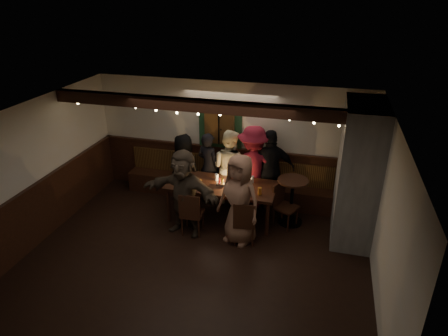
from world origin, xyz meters
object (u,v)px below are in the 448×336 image
(dining_table, at_px, (221,187))
(high_top, at_px, (292,196))
(chair_near_left, at_px, (191,212))
(person_e, at_px, (270,170))
(person_g, at_px, (239,200))
(person_a, at_px, (184,167))
(chair_end, at_px, (282,202))
(person_b, at_px, (209,167))
(person_f, at_px, (184,193))
(person_d, at_px, (253,167))
(chair_near_right, at_px, (244,221))
(person_c, at_px, (229,167))

(dining_table, distance_m, high_top, 1.41)
(chair_near_left, xyz_separation_m, person_e, (1.27, 1.45, 0.37))
(dining_table, distance_m, person_g, 0.87)
(chair_near_left, relative_size, person_a, 0.60)
(chair_end, xyz_separation_m, high_top, (0.17, 0.13, 0.10))
(person_b, distance_m, person_f, 1.39)
(chair_end, distance_m, person_e, 0.83)
(person_g, bearing_deg, person_d, 110.42)
(chair_near_left, xyz_separation_m, high_top, (1.79, 0.93, 0.11))
(person_f, height_order, person_g, person_g)
(chair_near_right, height_order, person_g, person_g)
(person_b, bearing_deg, high_top, -173.28)
(high_top, xyz_separation_m, person_g, (-0.87, -0.87, 0.26))
(high_top, height_order, person_e, person_e)
(chair_near_right, height_order, person_b, person_b)
(chair_end, bearing_deg, person_b, 158.85)
(chair_end, relative_size, high_top, 0.95)
(person_c, xyz_separation_m, person_f, (-0.53, -1.38, 0.02))
(person_c, height_order, person_g, person_g)
(chair_end, xyz_separation_m, person_b, (-1.72, 0.66, 0.27))
(high_top, relative_size, person_e, 0.55)
(person_e, height_order, person_f, person_e)
(chair_near_left, distance_m, person_e, 1.96)
(dining_table, xyz_separation_m, chair_near_left, (-0.40, -0.72, -0.21))
(chair_near_right, xyz_separation_m, person_b, (-1.14, 1.50, 0.28))
(chair_near_left, height_order, person_e, person_e)
(chair_near_right, distance_m, person_d, 1.50)
(dining_table, relative_size, person_c, 1.30)
(chair_near_left, height_order, chair_near_right, chair_near_left)
(dining_table, height_order, person_c, person_c)
(dining_table, distance_m, chair_near_left, 0.85)
(dining_table, xyz_separation_m, person_a, (-1.03, 0.66, 0.04))
(chair_near_left, bearing_deg, person_c, 75.42)
(chair_near_left, height_order, chair_end, chair_end)
(chair_near_left, bearing_deg, person_d, 56.98)
(person_b, height_order, person_d, person_d)
(dining_table, xyz_separation_m, person_e, (0.87, 0.73, 0.17))
(person_a, height_order, person_e, person_e)
(chair_near_left, bearing_deg, high_top, 27.33)
(dining_table, relative_size, chair_near_right, 2.47)
(high_top, bearing_deg, person_c, 159.82)
(person_f, bearing_deg, person_c, 79.69)
(person_e, xyz_separation_m, person_f, (-1.42, -1.38, -0.02))
(dining_table, bearing_deg, person_b, 123.64)
(chair_end, distance_m, person_f, 1.95)
(chair_near_right, xyz_separation_m, person_c, (-0.67, 1.48, 0.34))
(person_e, bearing_deg, person_c, -19.19)
(person_f, bearing_deg, high_top, 34.46)
(person_d, bearing_deg, person_b, -17.62)
(chair_end, bearing_deg, high_top, 37.80)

